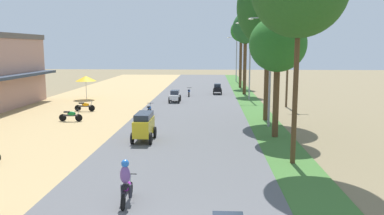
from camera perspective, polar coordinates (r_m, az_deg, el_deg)
parked_motorbike_fourth at (r=30.79m, az=-17.32°, el=-1.05°), size 1.80×0.54×0.94m
parked_motorbike_fifth at (r=35.30m, az=-15.42°, el=0.25°), size 1.80×0.54×0.94m
vendor_umbrella at (r=43.29m, az=-15.30°, el=4.12°), size 2.20×2.20×2.52m
median_tree_second at (r=24.43m, az=12.46°, el=8.94°), size 3.48×3.48×7.44m
median_tree_third at (r=30.20m, az=11.21°, el=14.14°), size 4.76×4.76×11.43m
median_tree_fourth at (r=46.82m, az=7.86°, el=11.31°), size 3.06×3.06×9.62m
median_tree_fifth at (r=54.64m, az=7.21°, el=10.91°), size 2.90×2.90×9.27m
streetlamp_near at (r=27.57m, az=11.40°, el=6.32°), size 3.16×0.20×7.68m
streetlamp_mid at (r=41.87m, az=8.50°, el=7.59°), size 3.16×0.20×8.26m
streetlamp_far at (r=64.23m, az=6.54°, el=7.59°), size 3.16×0.20×7.32m
utility_pole_near at (r=37.63m, az=13.85°, el=6.51°), size 1.80×0.20×8.16m
car_van_yellow at (r=23.35m, az=-7.07°, el=-2.59°), size 1.19×2.41×1.67m
car_sedan_white at (r=39.76m, az=-2.53°, el=1.77°), size 1.10×2.26×1.19m
car_hatchback_black at (r=46.67m, az=3.74°, el=2.81°), size 1.04×2.00×1.23m
motorbike_foreground_rider at (r=14.22m, az=-9.62°, el=-10.85°), size 0.54×1.80×1.66m
motorbike_ahead_second at (r=32.27m, az=-6.29°, el=-0.22°), size 0.54×1.80×0.94m
motorbike_ahead_third at (r=44.59m, az=-0.45°, el=2.32°), size 0.54×1.80×0.94m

